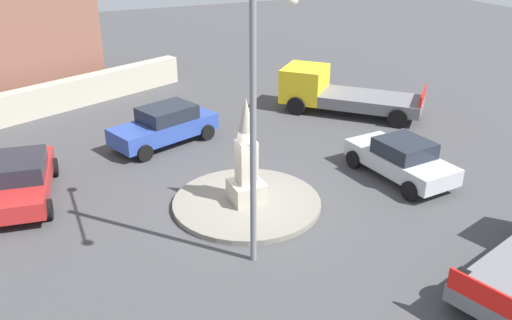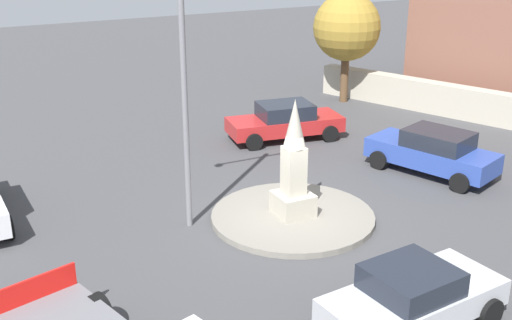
{
  "view_description": "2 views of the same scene",
  "coord_description": "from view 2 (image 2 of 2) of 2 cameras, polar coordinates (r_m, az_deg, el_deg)",
  "views": [
    {
      "loc": [
        13.45,
        -5.76,
        8.27
      ],
      "look_at": [
        0.59,
        0.05,
        1.8
      ],
      "focal_mm": 37.36,
      "sensor_mm": 36.0,
      "label": 1
    },
    {
      "loc": [
        8.52,
        14.4,
        8.08
      ],
      "look_at": [
        0.73,
        -0.86,
        1.64
      ],
      "focal_mm": 45.53,
      "sensor_mm": 36.0,
      "label": 2
    }
  ],
  "objects": [
    {
      "name": "monument",
      "position": [
        17.97,
        3.34,
        -0.85
      ],
      "size": [
        1.01,
        1.01,
        3.38
      ],
      "color": "#B2AA99",
      "rests_on": "traffic_island"
    },
    {
      "name": "car_blue_waiting",
      "position": [
        22.29,
        15.28,
        0.73
      ],
      "size": [
        3.0,
        4.56,
        1.53
      ],
      "color": "#2D479E",
      "rests_on": "ground"
    },
    {
      "name": "car_silver_approaching",
      "position": [
        14.06,
        13.61,
        -11.62
      ],
      "size": [
        4.13,
        2.24,
        1.41
      ],
      "color": "#B7BABF",
      "rests_on": "ground"
    },
    {
      "name": "tree_near_wall",
      "position": [
        29.96,
        7.99,
        11.45
      ],
      "size": [
        3.03,
        3.03,
        4.96
      ],
      "color": "brown",
      "rests_on": "ground"
    },
    {
      "name": "traffic_island",
      "position": [
        18.54,
        3.25,
        -4.99
      ],
      "size": [
        4.65,
        4.65,
        0.17
      ],
      "primitive_type": "cylinder",
      "color": "gray",
      "rests_on": "ground"
    },
    {
      "name": "streetlamp",
      "position": [
        16.83,
        -6.4,
        8.2
      ],
      "size": [
        3.75,
        0.28,
        7.31
      ],
      "color": "slate",
      "rests_on": "ground"
    },
    {
      "name": "ground_plane",
      "position": [
        18.58,
        3.24,
        -5.23
      ],
      "size": [
        80.0,
        80.0,
        0.0
      ],
      "primitive_type": "plane",
      "color": "#424244"
    },
    {
      "name": "stone_boundary_wall",
      "position": [
        28.87,
        18.55,
        4.64
      ],
      "size": [
        6.4,
        13.86,
        1.35
      ],
      "primitive_type": "cube",
      "rotation": [
        0.0,
        0.0,
        5.11
      ],
      "color": "#B2AA99",
      "rests_on": "ground"
    },
    {
      "name": "car_red_parked_left",
      "position": [
        24.97,
        2.56,
        3.45
      ],
      "size": [
        4.57,
        2.41,
        1.43
      ],
      "color": "#B22323",
      "rests_on": "ground"
    }
  ]
}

